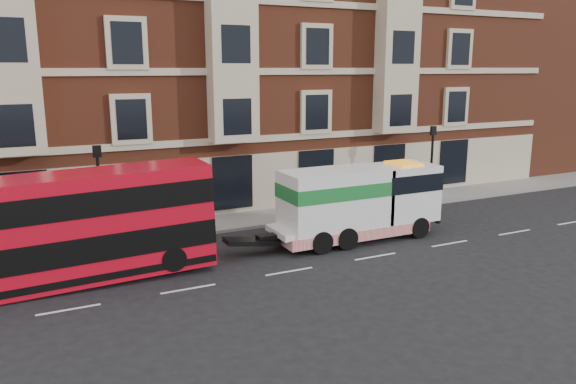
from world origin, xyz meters
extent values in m
plane|color=black|center=(0.00, 0.00, 0.00)|extent=(120.00, 120.00, 0.00)
cube|color=slate|center=(0.00, 7.50, 0.07)|extent=(90.00, 3.00, 0.15)
cube|color=brown|center=(0.50, 15.00, 9.00)|extent=(45.00, 12.00, 18.00)
cube|color=brown|center=(32.00, 14.00, 9.00)|extent=(18.00, 10.00, 18.00)
cylinder|color=black|center=(-6.00, 6.20, 2.15)|extent=(0.14, 0.14, 4.00)
cube|color=black|center=(-6.00, 6.20, 4.25)|extent=(0.35, 0.15, 0.50)
cylinder|color=black|center=(12.00, 6.20, 2.15)|extent=(0.14, 0.14, 4.00)
cube|color=black|center=(12.00, 6.20, 4.25)|extent=(0.35, 0.15, 0.50)
cube|color=red|center=(-7.52, 2.35, 2.09)|extent=(9.97, 2.22, 3.91)
cube|color=black|center=(-7.52, 2.35, 1.51)|extent=(10.01, 2.28, 0.93)
cube|color=black|center=(-7.52, 2.35, 3.11)|extent=(10.01, 2.28, 0.89)
cylinder|color=black|center=(-4.14, 1.34, 0.73)|extent=(0.93, 0.28, 0.93)
cylinder|color=black|center=(-4.14, 3.35, 0.73)|extent=(0.93, 0.28, 0.93)
cube|color=white|center=(4.48, 2.35, 0.85)|extent=(8.01, 2.05, 0.27)
cube|color=white|center=(7.06, 2.35, 2.00)|extent=(2.85, 2.22, 2.58)
cube|color=white|center=(3.41, 2.35, 2.05)|extent=(4.80, 2.22, 2.58)
cube|color=#19712D|center=(3.41, 2.35, 2.49)|extent=(4.85, 2.26, 0.62)
cube|color=red|center=(4.30, 2.35, 0.53)|extent=(7.12, 2.28, 0.49)
cylinder|color=black|center=(7.33, 1.34, 0.49)|extent=(0.98, 0.31, 0.98)
cylinder|color=black|center=(7.33, 3.35, 0.49)|extent=(0.98, 0.31, 0.98)
cylinder|color=black|center=(3.41, 1.34, 0.49)|extent=(0.98, 0.36, 0.98)
cylinder|color=black|center=(3.41, 3.35, 0.49)|extent=(0.98, 0.36, 0.98)
cylinder|color=black|center=(2.17, 1.34, 0.49)|extent=(0.98, 0.36, 0.98)
cylinder|color=black|center=(2.17, 3.35, 0.49)|extent=(0.98, 0.36, 0.98)
imported|color=#1E1831|center=(-7.01, 6.15, 1.06)|extent=(0.79, 0.68, 1.82)
camera|label=1|loc=(-9.01, -18.38, 7.71)|focal=35.00mm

